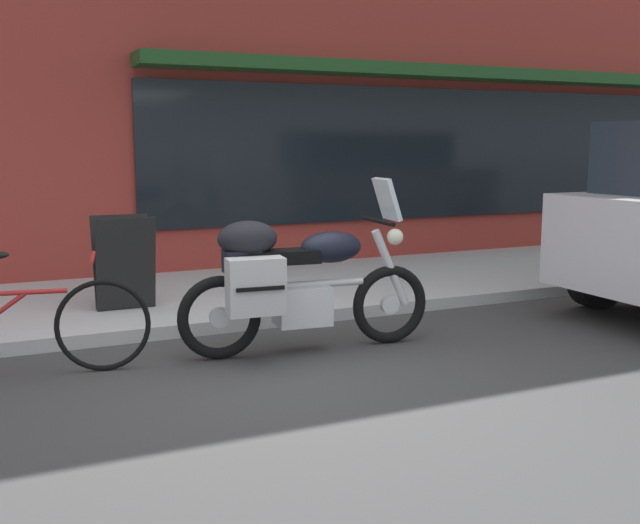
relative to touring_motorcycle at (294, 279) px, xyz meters
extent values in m
plane|color=#393939|center=(-0.29, -0.49, -0.61)|extent=(80.00, 80.00, 0.00)
torus|color=black|center=(0.86, -0.05, -0.28)|extent=(0.68, 0.15, 0.67)
cylinder|color=silver|center=(0.86, -0.05, -0.28)|extent=(0.16, 0.07, 0.16)
torus|color=black|center=(-0.60, 0.09, -0.28)|extent=(0.68, 0.15, 0.67)
cylinder|color=silver|center=(-0.60, 0.09, -0.28)|extent=(0.16, 0.07, 0.16)
cube|color=silver|center=(0.08, 0.03, -0.23)|extent=(0.47, 0.34, 0.32)
cylinder|color=silver|center=(0.13, 0.02, -0.06)|extent=(0.96, 0.15, 0.06)
ellipsoid|color=black|center=(0.33, 0.00, 0.24)|extent=(0.54, 0.33, 0.26)
cube|color=black|center=(-0.09, 0.04, 0.18)|extent=(0.62, 0.29, 0.11)
cube|color=black|center=(-0.42, 0.07, 0.16)|extent=(0.30, 0.25, 0.18)
cylinder|color=silver|center=(0.86, -0.05, 0.04)|extent=(0.35, 0.10, 0.67)
cylinder|color=black|center=(0.74, -0.04, 0.44)|extent=(0.09, 0.62, 0.04)
cube|color=silver|center=(0.82, -0.04, 0.62)|extent=(0.18, 0.33, 0.35)
sphere|color=#EAEACC|center=(0.90, -0.05, 0.30)|extent=(0.14, 0.14, 0.14)
cube|color=#B5B5B5|center=(-0.39, -0.17, 0.00)|extent=(0.46, 0.24, 0.44)
cube|color=black|center=(-0.39, -0.28, 0.00)|extent=(0.37, 0.05, 0.03)
ellipsoid|color=black|center=(-0.37, 0.07, 0.34)|extent=(0.51, 0.36, 0.28)
torus|color=black|center=(-1.49, 0.15, -0.26)|extent=(0.70, 0.16, 0.70)
cylinder|color=#B22323|center=(-2.02, 0.24, 0.02)|extent=(0.59, 0.13, 0.04)
cylinder|color=#B22323|center=(-1.54, 0.16, 0.26)|extent=(0.11, 0.48, 0.03)
cylinder|color=black|center=(3.53, 0.27, -0.28)|extent=(0.66, 0.22, 0.66)
cube|color=black|center=(-1.05, 1.61, -0.04)|extent=(0.55, 0.19, 0.89)
cube|color=black|center=(-1.05, 1.83, -0.04)|extent=(0.55, 0.19, 0.89)
camera|label=1|loc=(-2.27, -5.45, 1.09)|focal=41.83mm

